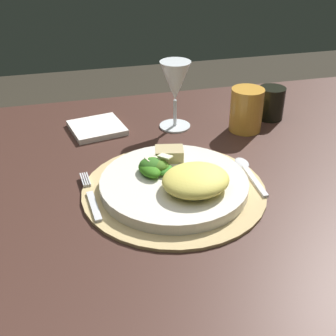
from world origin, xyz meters
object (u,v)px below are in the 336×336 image
Objects in this scene: dining_table at (169,231)px; dark_tumbler at (271,103)px; spoon at (247,169)px; napkin at (97,128)px; amber_tumbler at (246,110)px; fork at (91,198)px; dinner_plate at (175,184)px; wine_glass at (175,84)px.

dining_table is 0.41m from dark_tumbler.
spoon is 0.37m from napkin.
dining_table is 0.33m from amber_tumbler.
fork is at bearing -168.26° from dining_table.
amber_tumbler is at bearing 43.06° from dinner_plate.
wine_glass is (0.18, -0.03, 0.10)m from napkin.
amber_tumbler is at bearing 28.79° from fork.
dining_table is 0.33m from wine_glass.
dark_tumbler is at bearing 55.61° from spoon.
fork is (-0.15, -0.03, 0.13)m from dining_table.
dark_tumbler reaches higher than napkin.
fork is at bearing -98.28° from napkin.
dinner_plate is at bearing -105.01° from wine_glass.
napkin is at bearing 134.73° from spoon.
dinner_plate is at bearing -136.94° from amber_tumbler.
wine_glass is (-0.08, 0.24, 0.10)m from spoon.
wine_glass is at bearing 178.03° from dark_tumbler.
amber_tumbler is at bearing 37.79° from dining_table.
dinner_plate is 0.29m from wine_glass.
dinner_plate is (0.00, -0.03, 0.13)m from dining_table.
wine_glass is 0.25m from dark_tumbler.
dining_table is at bearing -142.21° from amber_tumbler.
wine_glass is (0.07, 0.23, 0.22)m from dining_table.
napkin is at bearing 110.65° from dinner_plate.
dining_table is 9.04× the size of fork.
napkin is at bearing 81.72° from fork.
dining_table is 5.25× the size of dinner_plate.
napkin is at bearing 166.47° from amber_tumbler.
dinner_plate is 2.70× the size of amber_tumbler.
spoon is 0.27m from wine_glass.
dining_table is at bearing 92.52° from dinner_plate.
dinner_plate is 0.31m from amber_tumbler.
napkin is 0.21m from wine_glass.
dinner_plate is 1.71× the size of wine_glass.
napkin is at bearing 112.88° from dining_table.
dinner_plate is 0.31m from napkin.
wine_glass is at bearing -8.10° from napkin.
dark_tumbler is (0.08, 0.05, -0.01)m from amber_tumbler.
dark_tumbler is at bearing -4.62° from napkin.
amber_tumbler is (0.33, -0.08, 0.04)m from napkin.
wine_glass is at bearing 72.52° from dining_table.
amber_tumbler reaches higher than dinner_plate.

